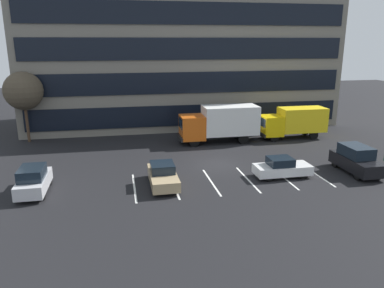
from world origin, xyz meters
name	(u,v)px	position (x,y,z in m)	size (l,w,h in m)	color
ground_plane	(216,164)	(0.00, 0.00, 0.00)	(120.00, 120.00, 0.00)	black
office_building	(180,49)	(0.00, 17.95, 9.00)	(36.49, 12.79, 18.00)	slate
lot_markings	(230,181)	(0.00, -3.87, 0.00)	(14.14, 5.40, 0.01)	silver
box_truck_orange	(220,122)	(2.18, 6.80, 2.09)	(8.00, 2.65, 3.71)	#D85914
box_truck_yellow_all	(294,121)	(10.24, 6.90, 1.82)	(6.98, 2.31, 3.24)	yellow
suv_black	(356,160)	(10.23, -3.99, 1.03)	(1.99, 4.70, 2.12)	black
sedan_white	(282,168)	(4.11, -3.80, 0.72)	(4.26, 1.78, 1.52)	white
sedan_tan	(163,175)	(-4.96, -3.79, 0.76)	(1.87, 4.47, 1.60)	tan
suv_silver	(33,180)	(-13.71, -3.50, 0.91)	(1.77, 4.16, 1.88)	silver
bare_tree	(23,91)	(-17.00, 10.79, 5.20)	(3.80, 3.80, 7.12)	#473323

